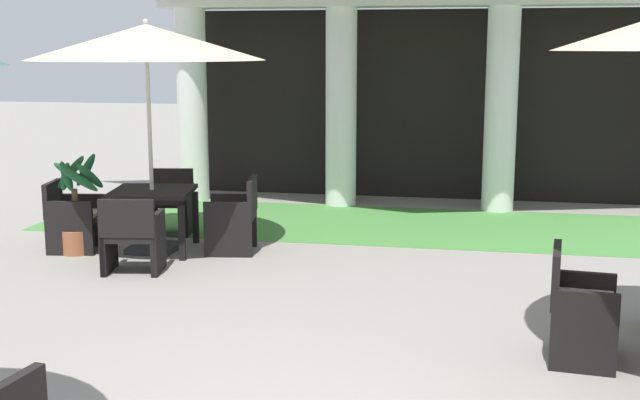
# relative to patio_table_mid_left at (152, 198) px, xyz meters

# --- Properties ---
(lawn_strip) EXTENTS (10.16, 2.54, 0.01)m
(lawn_strip) POSITION_rel_patio_table_mid_left_xyz_m (2.90, 1.99, -0.64)
(lawn_strip) COLOR #47843D
(lawn_strip) RESTS_ON ground
(patio_table_mid_left) EXTENTS (1.07, 1.07, 0.74)m
(patio_table_mid_left) POSITION_rel_patio_table_mid_left_xyz_m (0.00, 0.00, 0.00)
(patio_table_mid_left) COLOR black
(patio_table_mid_left) RESTS_ON ground
(patio_umbrella_mid_left) EXTENTS (2.75, 2.75, 2.73)m
(patio_umbrella_mid_left) POSITION_rel_patio_table_mid_left_xyz_m (0.00, -0.00, 1.80)
(patio_umbrella_mid_left) COLOR #2D2D2D
(patio_umbrella_mid_left) RESTS_ON ground
(patio_chair_mid_left_west) EXTENTS (0.65, 0.63, 0.84)m
(patio_chair_mid_left_west) POSITION_rel_patio_table_mid_left_xyz_m (-0.96, -0.15, -0.26)
(patio_chair_mid_left_west) COLOR black
(patio_chair_mid_left_west) RESTS_ON ground
(patio_chair_mid_left_north) EXTENTS (0.64, 0.62, 0.83)m
(patio_chair_mid_left_north) POSITION_rel_patio_table_mid_left_xyz_m (-0.15, 0.95, -0.25)
(patio_chair_mid_left_north) COLOR black
(patio_chair_mid_left_north) RESTS_ON ground
(patio_chair_mid_left_east) EXTENTS (0.65, 0.67, 0.89)m
(patio_chair_mid_left_east) POSITION_rel_patio_table_mid_left_xyz_m (0.96, 0.15, -0.23)
(patio_chair_mid_left_east) COLOR black
(patio_chair_mid_left_east) RESTS_ON ground
(patio_chair_mid_left_south) EXTENTS (0.68, 0.58, 0.84)m
(patio_chair_mid_left_south) POSITION_rel_patio_table_mid_left_xyz_m (0.15, -0.96, -0.24)
(patio_chair_mid_left_south) COLOR black
(patio_chair_mid_left_south) RESTS_ON ground
(patio_chair_mid_right_west) EXTENTS (0.55, 0.67, 0.89)m
(patio_chair_mid_right_west) POSITION_rel_patio_table_mid_left_xyz_m (4.59, -2.66, -0.23)
(patio_chair_mid_right_west) COLOR black
(patio_chair_mid_right_west) RESTS_ON ground
(potted_palm_left_edge) EXTENTS (0.66, 0.68, 1.21)m
(potted_palm_left_edge) POSITION_rel_patio_table_mid_left_xyz_m (-0.83, -0.27, -0.17)
(potted_palm_left_edge) COLOR #995638
(potted_palm_left_edge) RESTS_ON ground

